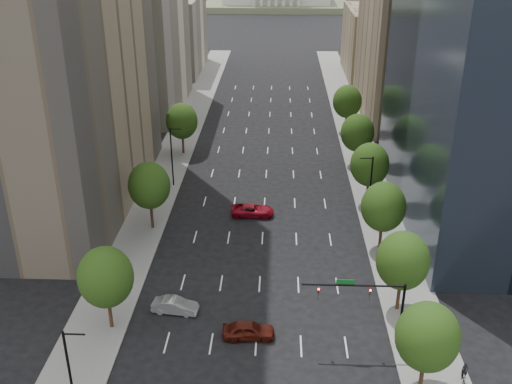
# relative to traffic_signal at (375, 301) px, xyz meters

# --- Properties ---
(sidewalk_left) EXTENTS (6.00, 200.00, 0.15)m
(sidewalk_left) POSITION_rel_traffic_signal_xyz_m (-26.03, 30.00, -5.10)
(sidewalk_left) COLOR slate
(sidewalk_left) RESTS_ON ground
(sidewalk_right) EXTENTS (6.00, 200.00, 0.15)m
(sidewalk_right) POSITION_rel_traffic_signal_xyz_m (4.97, 30.00, -5.10)
(sidewalk_right) COLOR slate
(sidewalk_right) RESTS_ON ground
(midrise_cream_left) EXTENTS (14.00, 30.00, 35.00)m
(midrise_cream_left) POSITION_rel_traffic_signal_xyz_m (-35.53, 73.00, 12.33)
(midrise_cream_left) COLOR beige
(midrise_cream_left) RESTS_ON ground
(filler_left) EXTENTS (14.00, 26.00, 18.00)m
(filler_left) POSITION_rel_traffic_signal_xyz_m (-35.53, 106.00, 3.83)
(filler_left) COLOR beige
(filler_left) RESTS_ON ground
(parking_tan_right) EXTENTS (14.00, 30.00, 30.00)m
(parking_tan_right) POSITION_rel_traffic_signal_xyz_m (14.47, 70.00, 9.83)
(parking_tan_right) COLOR #8C7759
(parking_tan_right) RESTS_ON ground
(filler_right) EXTENTS (14.00, 26.00, 16.00)m
(filler_right) POSITION_rel_traffic_signal_xyz_m (14.47, 103.00, 2.83)
(filler_right) COLOR #8C7759
(filler_right) RESTS_ON ground
(tree_right_0) EXTENTS (5.20, 5.20, 8.39)m
(tree_right_0) POSITION_rel_traffic_signal_xyz_m (3.47, -5.00, 0.22)
(tree_right_0) COLOR #382316
(tree_right_0) RESTS_ON ground
(tree_right_1) EXTENTS (5.20, 5.20, 8.75)m
(tree_right_1) POSITION_rel_traffic_signal_xyz_m (3.47, 6.00, 0.58)
(tree_right_1) COLOR #382316
(tree_right_1) RESTS_ON ground
(tree_right_2) EXTENTS (5.20, 5.20, 8.61)m
(tree_right_2) POSITION_rel_traffic_signal_xyz_m (3.47, 18.00, 0.43)
(tree_right_2) COLOR #382316
(tree_right_2) RESTS_ON ground
(tree_right_3) EXTENTS (5.20, 5.20, 8.89)m
(tree_right_3) POSITION_rel_traffic_signal_xyz_m (3.47, 30.00, 0.72)
(tree_right_3) COLOR #382316
(tree_right_3) RESTS_ON ground
(tree_right_4) EXTENTS (5.20, 5.20, 8.46)m
(tree_right_4) POSITION_rel_traffic_signal_xyz_m (3.47, 44.00, 0.29)
(tree_right_4) COLOR #382316
(tree_right_4) RESTS_ON ground
(tree_right_5) EXTENTS (5.20, 5.20, 8.75)m
(tree_right_5) POSITION_rel_traffic_signal_xyz_m (3.47, 60.00, 0.58)
(tree_right_5) COLOR #382316
(tree_right_5) RESTS_ON ground
(tree_left_0) EXTENTS (5.20, 5.20, 8.75)m
(tree_left_0) POSITION_rel_traffic_signal_xyz_m (-24.53, 2.00, 0.58)
(tree_left_0) COLOR #382316
(tree_left_0) RESTS_ON ground
(tree_left_1) EXTENTS (5.20, 5.20, 8.97)m
(tree_left_1) POSITION_rel_traffic_signal_xyz_m (-24.53, 22.00, 0.79)
(tree_left_1) COLOR #382316
(tree_left_1) RESTS_ON ground
(tree_left_2) EXTENTS (5.20, 5.20, 8.68)m
(tree_left_2) POSITION_rel_traffic_signal_xyz_m (-24.53, 48.00, 0.50)
(tree_left_2) COLOR #382316
(tree_left_2) RESTS_ON ground
(streetlight_rn) EXTENTS (1.70, 0.20, 9.00)m
(streetlight_rn) POSITION_rel_traffic_signal_xyz_m (2.91, 25.00, -0.33)
(streetlight_rn) COLOR black
(streetlight_rn) RESTS_ON ground
(streetlight_ls) EXTENTS (1.70, 0.20, 9.00)m
(streetlight_ls) POSITION_rel_traffic_signal_xyz_m (-23.96, -10.00, -0.33)
(streetlight_ls) COLOR black
(streetlight_ls) RESTS_ON ground
(streetlight_ln) EXTENTS (1.70, 0.20, 9.00)m
(streetlight_ln) POSITION_rel_traffic_signal_xyz_m (-23.96, 35.00, -0.33)
(streetlight_ln) COLOR black
(streetlight_ln) RESTS_ON ground
(traffic_signal) EXTENTS (9.12, 0.40, 7.38)m
(traffic_signal) POSITION_rel_traffic_signal_xyz_m (0.00, 0.00, 0.00)
(traffic_signal) COLOR black
(traffic_signal) RESTS_ON ground
(car_maroon) EXTENTS (5.02, 2.25, 1.68)m
(car_maroon) POSITION_rel_traffic_signal_xyz_m (-11.27, 1.04, -4.33)
(car_maroon) COLOR #49130C
(car_maroon) RESTS_ON ground
(car_silver) EXTENTS (4.77, 2.13, 1.52)m
(car_silver) POSITION_rel_traffic_signal_xyz_m (-18.80, 4.70, -4.41)
(car_silver) COLOR #96979B
(car_silver) RESTS_ON ground
(car_red_far) EXTENTS (5.65, 2.61, 1.57)m
(car_red_far) POSITION_rel_traffic_signal_xyz_m (-12.03, 26.04, -4.39)
(car_red_far) COLOR maroon
(car_red_far) RESTS_ON ground
(cyclist) EXTENTS (0.73, 1.57, 2.01)m
(cyclist) POSITION_rel_traffic_signal_xyz_m (7.22, -4.25, -4.35)
(cyclist) COLOR black
(cyclist) RESTS_ON sidewalk_right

